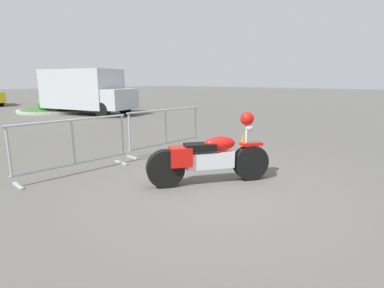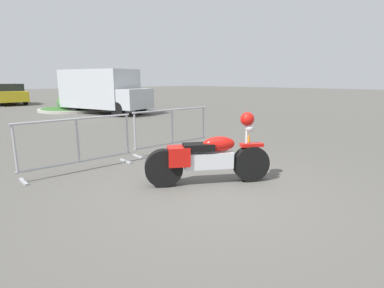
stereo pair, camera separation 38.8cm
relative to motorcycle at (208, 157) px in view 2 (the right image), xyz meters
The scene contains 8 objects.
ground_plane 0.65m from the motorcycle, 137.10° to the right, with size 120.00×120.00×0.00m, color #54514C.
motorcycle is the anchor object (origin of this frame).
crowd_barrier_near 2.63m from the motorcycle, 118.29° to the left, with size 2.28×0.59×1.07m.
crowd_barrier_far 2.63m from the motorcycle, 61.70° to the left, with size 2.28×0.59×1.07m.
delivery_van 12.39m from the motorcycle, 68.55° to the left, with size 3.14×5.33×2.31m.
parked_car_yellow 21.91m from the motorcycle, 82.95° to the left, with size 2.18×4.54×1.49m.
planter_island 14.75m from the motorcycle, 73.45° to the left, with size 4.04×4.04×1.15m.
traffic_cone 1.95m from the motorcycle, 13.23° to the left, with size 0.34×0.34×0.59m.
Camera 2 is at (-3.47, -2.99, 1.79)m, focal length 28.00 mm.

